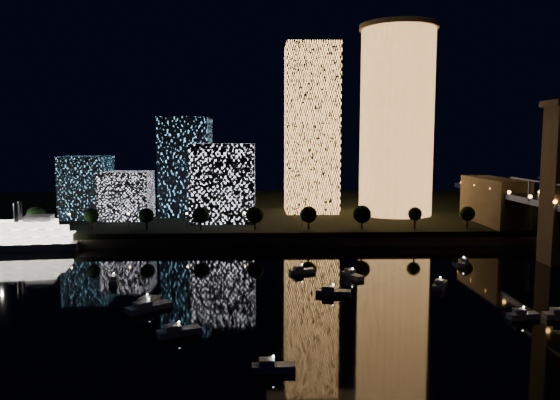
{
  "coord_description": "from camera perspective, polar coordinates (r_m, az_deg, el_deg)",
  "views": [
    {
      "loc": [
        -28.44,
        -112.56,
        38.0
      ],
      "look_at": [
        -21.99,
        55.0,
        19.6
      ],
      "focal_mm": 35.0,
      "sensor_mm": 36.0,
      "label": 1
    }
  ],
  "objects": [
    {
      "name": "ground",
      "position": [
        122.16,
        11.63,
        -11.99
      ],
      "size": [
        520.0,
        520.0,
        0.0
      ],
      "primitive_type": "plane",
      "color": "black",
      "rests_on": "ground"
    },
    {
      "name": "far_bank",
      "position": [
        276.33,
        3.72,
        -1.13
      ],
      "size": [
        420.0,
        160.0,
        5.0
      ],
      "primitive_type": "cube",
      "color": "black",
      "rests_on": "ground"
    },
    {
      "name": "seawall",
      "position": [
        199.98,
        6.03,
        -4.29
      ],
      "size": [
        420.0,
        6.0,
        3.0
      ],
      "primitive_type": "cube",
      "color": "#6B5E4C",
      "rests_on": "ground"
    },
    {
      "name": "tower_cylindrical",
      "position": [
        248.23,
        12.1,
        8.08
      ],
      "size": [
        34.0,
        34.0,
        82.67
      ],
      "color": "#FFA751",
      "rests_on": "far_bank"
    },
    {
      "name": "tower_rectangular",
      "position": [
        252.77,
        3.3,
        7.38
      ],
      "size": [
        23.87,
        23.87,
        75.96
      ],
      "primitive_type": "cube",
      "color": "#FFA751",
      "rests_on": "far_bank"
    },
    {
      "name": "midrise_blocks",
      "position": [
        239.46,
        -11.09,
        2.33
      ],
      "size": [
        81.5,
        47.38,
        42.94
      ],
      "color": "white",
      "rests_on": "far_bank"
    },
    {
      "name": "motorboats",
      "position": [
        131.57,
        2.95,
        -10.16
      ],
      "size": [
        110.08,
        79.12,
        2.78
      ],
      "color": "silver",
      "rests_on": "ground"
    },
    {
      "name": "esplanade_trees",
      "position": [
        202.52,
        -3.83,
        -1.56
      ],
      "size": [
        166.24,
        6.96,
        8.98
      ],
      "color": "black",
      "rests_on": "far_bank"
    },
    {
      "name": "street_lamps",
      "position": [
        208.65,
        -3.71,
        -1.73
      ],
      "size": [
        132.7,
        0.7,
        5.65
      ],
      "color": "black",
      "rests_on": "far_bank"
    }
  ]
}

